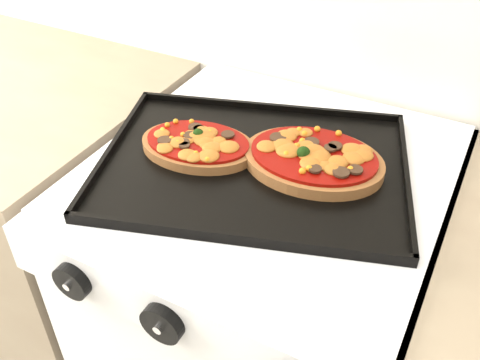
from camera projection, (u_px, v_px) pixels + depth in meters
The scene contains 7 objects.
stove at pixel (264, 327), 1.20m from camera, with size 0.60×0.60×0.91m, color silver.
control_panel at pixel (174, 315), 0.74m from camera, with size 0.60×0.02×0.09m, color silver.
knob_left at pixel (72, 282), 0.79m from camera, with size 0.06×0.06×0.02m, color black.
knob_center at pixel (162, 324), 0.73m from camera, with size 0.06×0.06×0.02m, color black.
baking_tray at pixel (254, 163), 0.90m from camera, with size 0.51×0.38×0.02m, color black.
pizza_left at pixel (198, 144), 0.93m from camera, with size 0.20×0.14×0.03m, color #996134, non-canonical shape.
pizza_right at pixel (313, 158), 0.89m from camera, with size 0.24×0.18×0.03m, color #996134, non-canonical shape.
Camera 1 is at (0.33, 1.02, 1.46)m, focal length 40.00 mm.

